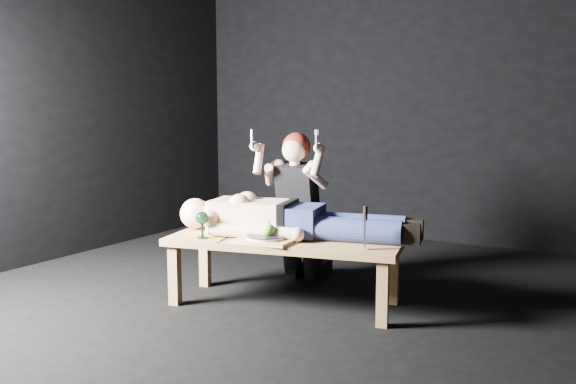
% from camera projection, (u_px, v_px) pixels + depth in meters
% --- Properties ---
extents(ground, '(5.00, 5.00, 0.00)m').
position_uv_depth(ground, '(301.00, 307.00, 3.94)').
color(ground, black).
rests_on(ground, ground).
extents(back_wall, '(5.00, 0.00, 5.00)m').
position_uv_depth(back_wall, '(422.00, 90.00, 5.90)').
color(back_wall, black).
rests_on(back_wall, ground).
extents(table, '(1.62, 0.88, 0.45)m').
position_uv_depth(table, '(284.00, 271.00, 3.97)').
color(table, '#B18444').
rests_on(table, ground).
extents(lying_man, '(1.67, 0.81, 0.28)m').
position_uv_depth(lying_man, '(296.00, 215.00, 4.00)').
color(lying_man, beige).
rests_on(lying_man, table).
extents(kneeling_woman, '(0.66, 0.73, 1.16)m').
position_uv_depth(kneeling_woman, '(301.00, 205.00, 4.50)').
color(kneeling_woman, black).
rests_on(kneeling_woman, ground).
extents(serving_tray, '(0.38, 0.29, 0.02)m').
position_uv_depth(serving_tray, '(266.00, 240.00, 3.81)').
color(serving_tray, tan).
rests_on(serving_tray, table).
extents(plate, '(0.26, 0.26, 0.02)m').
position_uv_depth(plate, '(266.00, 237.00, 3.81)').
color(plate, white).
rests_on(plate, serving_tray).
extents(apple, '(0.08, 0.08, 0.08)m').
position_uv_depth(apple, '(269.00, 230.00, 3.80)').
color(apple, green).
rests_on(apple, plate).
extents(goblet, '(0.10, 0.10, 0.18)m').
position_uv_depth(goblet, '(202.00, 225.00, 3.92)').
color(goblet, black).
rests_on(goblet, table).
extents(fork_flat, '(0.06, 0.16, 0.01)m').
position_uv_depth(fork_flat, '(221.00, 240.00, 3.86)').
color(fork_flat, '#B2B2B7').
rests_on(fork_flat, table).
extents(knife_flat, '(0.04, 0.16, 0.01)m').
position_uv_depth(knife_flat, '(287.00, 243.00, 3.77)').
color(knife_flat, '#B2B2B7').
rests_on(knife_flat, table).
extents(spoon_flat, '(0.15, 0.08, 0.01)m').
position_uv_depth(spoon_flat, '(289.00, 241.00, 3.83)').
color(spoon_flat, '#B2B2B7').
rests_on(spoon_flat, table).
extents(carving_knife, '(0.04, 0.04, 0.26)m').
position_uv_depth(carving_knife, '(365.00, 228.00, 3.58)').
color(carving_knife, '#B2B2B7').
rests_on(carving_knife, table).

